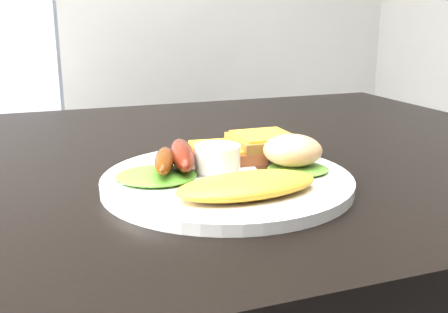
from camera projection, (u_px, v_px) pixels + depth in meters
dining_table at (161, 169)px, 0.72m from camera, size 1.20×0.80×0.04m
dining_chair at (6, 158)px, 1.82m from camera, size 0.57×0.57×0.05m
person at (202, 79)px, 1.22m from camera, size 0.64×0.49×1.58m
plate at (227, 181)px, 0.59m from camera, size 0.28×0.28×0.01m
lettuce_left at (156, 175)px, 0.57m from camera, size 0.11×0.11×0.01m
lettuce_right at (298, 169)px, 0.60m from camera, size 0.08×0.08×0.01m
omelette at (247, 185)px, 0.52m from camera, size 0.15×0.08×0.02m
sausage_a at (164, 160)px, 0.57m from camera, size 0.05×0.09×0.02m
sausage_b at (182, 155)px, 0.59m from camera, size 0.05×0.11×0.03m
ramekin at (217, 158)px, 0.59m from camera, size 0.06×0.06×0.03m
toast_a at (224, 154)px, 0.65m from camera, size 0.09×0.09×0.01m
toast_b at (263, 141)px, 0.66m from camera, size 0.08×0.08×0.01m
potato_salad at (293, 150)px, 0.60m from camera, size 0.09×0.09×0.04m
fork at (191, 178)px, 0.57m from camera, size 0.16×0.03×0.00m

